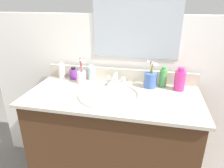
% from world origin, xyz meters
% --- Properties ---
extents(vanity_cabinet, '(1.05, 0.48, 0.81)m').
position_xyz_m(vanity_cabinet, '(0.00, 0.00, 0.41)').
color(vanity_cabinet, '#4C2D19').
rests_on(vanity_cabinet, ground_plane).
extents(countertop, '(1.10, 0.52, 0.02)m').
position_xyz_m(countertop, '(0.00, 0.00, 0.82)').
color(countertop, beige).
rests_on(countertop, vanity_cabinet).
extents(backsplash, '(1.10, 0.02, 0.09)m').
position_xyz_m(backsplash, '(0.00, 0.25, 0.88)').
color(backsplash, beige).
rests_on(backsplash, countertop).
extents(back_wall, '(2.20, 0.04, 1.30)m').
position_xyz_m(back_wall, '(0.00, 0.31, 0.65)').
color(back_wall, white).
rests_on(back_wall, ground_plane).
extents(mirror_panel, '(0.60, 0.01, 0.56)m').
position_xyz_m(mirror_panel, '(0.10, 0.29, 1.28)').
color(mirror_panel, '#B2BCC6').
extents(sink_basin, '(0.40, 0.40, 0.11)m').
position_xyz_m(sink_basin, '(-0.02, -0.02, 0.80)').
color(sink_basin, white).
rests_on(sink_basin, countertop).
extents(faucet, '(0.16, 0.10, 0.08)m').
position_xyz_m(faucet, '(-0.02, 0.18, 0.86)').
color(faucet, silver).
rests_on(faucet, countertop).
extents(bottle_gel_clear, '(0.05, 0.05, 0.11)m').
position_xyz_m(bottle_gel_clear, '(-0.21, 0.22, 0.89)').
color(bottle_gel_clear, silver).
rests_on(bottle_gel_clear, countertop).
extents(bottle_soap_pink, '(0.07, 0.07, 0.16)m').
position_xyz_m(bottle_soap_pink, '(0.41, 0.16, 0.90)').
color(bottle_soap_pink, '#D8338C').
rests_on(bottle_soap_pink, countertop).
extents(bottle_cream_purple, '(0.06, 0.06, 0.09)m').
position_xyz_m(bottle_cream_purple, '(-0.34, 0.21, 0.87)').
color(bottle_cream_purple, '#7A3899').
rests_on(bottle_cream_purple, countertop).
extents(bottle_toner_green, '(0.05, 0.05, 0.14)m').
position_xyz_m(bottle_toner_green, '(0.31, 0.20, 0.90)').
color(bottle_toner_green, '#4C9E4C').
rests_on(bottle_toner_green, countertop).
extents(bottle_lotion_white, '(0.05, 0.05, 0.13)m').
position_xyz_m(bottle_lotion_white, '(-0.43, 0.20, 0.90)').
color(bottle_lotion_white, white).
rests_on(bottle_lotion_white, countertop).
extents(cup_blue_plastic, '(0.08, 0.09, 0.19)m').
position_xyz_m(cup_blue_plastic, '(0.22, 0.16, 0.89)').
color(cup_blue_plastic, '#3F66B7').
rests_on(cup_blue_plastic, countertop).
extents(cup_white_ceramic, '(0.07, 0.06, 0.19)m').
position_xyz_m(cup_white_ceramic, '(-0.26, 0.14, 0.89)').
color(cup_white_ceramic, white).
rests_on(cup_white_ceramic, countertop).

